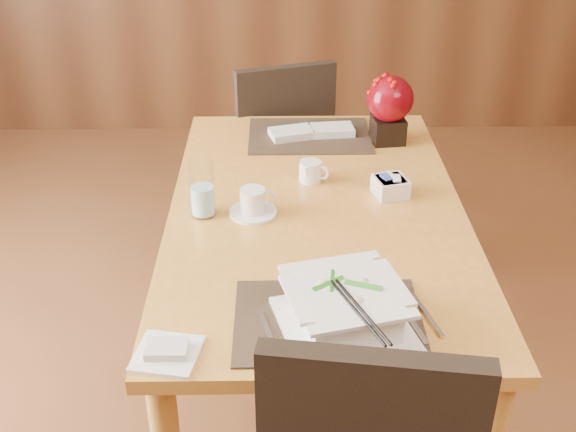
{
  "coord_description": "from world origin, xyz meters",
  "views": [
    {
      "loc": [
        -0.12,
        -1.32,
        1.83
      ],
      "look_at": [
        -0.09,
        0.35,
        0.87
      ],
      "focal_mm": 45.0,
      "sensor_mm": 36.0,
      "label": 1
    }
  ],
  "objects_px": {
    "dining_table": "(316,236)",
    "sugar_caddy": "(390,187)",
    "bread_plate": "(167,354)",
    "soup_setting": "(345,310)",
    "water_glass": "(202,189)",
    "far_chair": "(278,149)",
    "creamer_jug": "(310,171)",
    "berry_decor": "(390,105)",
    "coffee_cup": "(253,203)"
  },
  "relations": [
    {
      "from": "dining_table",
      "to": "bread_plate",
      "type": "relative_size",
      "value": 10.62
    },
    {
      "from": "creamer_jug",
      "to": "bread_plate",
      "type": "distance_m",
      "value": 0.93
    },
    {
      "from": "creamer_jug",
      "to": "far_chair",
      "type": "distance_m",
      "value": 0.79
    },
    {
      "from": "water_glass",
      "to": "bread_plate",
      "type": "height_order",
      "value": "water_glass"
    },
    {
      "from": "soup_setting",
      "to": "far_chair",
      "type": "bearing_deg",
      "value": 81.42
    },
    {
      "from": "creamer_jug",
      "to": "far_chair",
      "type": "xyz_separation_m",
      "value": [
        -0.11,
        0.74,
        -0.26
      ]
    },
    {
      "from": "water_glass",
      "to": "dining_table",
      "type": "bearing_deg",
      "value": 5.02
    },
    {
      "from": "dining_table",
      "to": "berry_decor",
      "type": "bearing_deg",
      "value": 60.64
    },
    {
      "from": "dining_table",
      "to": "far_chair",
      "type": "xyz_separation_m",
      "value": [
        -0.12,
        0.93,
        -0.13
      ]
    },
    {
      "from": "soup_setting",
      "to": "berry_decor",
      "type": "distance_m",
      "value": 1.11
    },
    {
      "from": "berry_decor",
      "to": "bread_plate",
      "type": "distance_m",
      "value": 1.34
    },
    {
      "from": "water_glass",
      "to": "bread_plate",
      "type": "distance_m",
      "value": 0.64
    },
    {
      "from": "sugar_caddy",
      "to": "far_chair",
      "type": "distance_m",
      "value": 0.95
    },
    {
      "from": "creamer_jug",
      "to": "dining_table",
      "type": "bearing_deg",
      "value": -61.42
    },
    {
      "from": "soup_setting",
      "to": "water_glass",
      "type": "height_order",
      "value": "water_glass"
    },
    {
      "from": "soup_setting",
      "to": "far_chair",
      "type": "distance_m",
      "value": 1.55
    },
    {
      "from": "coffee_cup",
      "to": "creamer_jug",
      "type": "xyz_separation_m",
      "value": [
        0.18,
        0.22,
        -0.0
      ]
    },
    {
      "from": "sugar_caddy",
      "to": "far_chair",
      "type": "xyz_separation_m",
      "value": [
        -0.35,
        0.84,
        -0.26
      ]
    },
    {
      "from": "water_glass",
      "to": "berry_decor",
      "type": "bearing_deg",
      "value": 40.4
    },
    {
      "from": "soup_setting",
      "to": "coffee_cup",
      "type": "relative_size",
      "value": 2.45
    },
    {
      "from": "dining_table",
      "to": "bread_plate",
      "type": "bearing_deg",
      "value": -119.05
    },
    {
      "from": "water_glass",
      "to": "creamer_jug",
      "type": "relative_size",
      "value": 1.87
    },
    {
      "from": "water_glass",
      "to": "berry_decor",
      "type": "relative_size",
      "value": 0.71
    },
    {
      "from": "bread_plate",
      "to": "water_glass",
      "type": "bearing_deg",
      "value": 87.52
    },
    {
      "from": "coffee_cup",
      "to": "water_glass",
      "type": "xyz_separation_m",
      "value": [
        -0.15,
        -0.0,
        0.05
      ]
    },
    {
      "from": "soup_setting",
      "to": "bread_plate",
      "type": "relative_size",
      "value": 2.52
    },
    {
      "from": "berry_decor",
      "to": "dining_table",
      "type": "bearing_deg",
      "value": -119.36
    },
    {
      "from": "water_glass",
      "to": "bread_plate",
      "type": "bearing_deg",
      "value": -92.48
    },
    {
      "from": "bread_plate",
      "to": "dining_table",
      "type": "bearing_deg",
      "value": 60.95
    },
    {
      "from": "dining_table",
      "to": "soup_setting",
      "type": "height_order",
      "value": "soup_setting"
    },
    {
      "from": "water_glass",
      "to": "far_chair",
      "type": "xyz_separation_m",
      "value": [
        0.22,
        0.96,
        -0.31
      ]
    },
    {
      "from": "coffee_cup",
      "to": "sugar_caddy",
      "type": "distance_m",
      "value": 0.44
    },
    {
      "from": "dining_table",
      "to": "sugar_caddy",
      "type": "relative_size",
      "value": 15.43
    },
    {
      "from": "far_chair",
      "to": "sugar_caddy",
      "type": "bearing_deg",
      "value": 94.94
    },
    {
      "from": "coffee_cup",
      "to": "berry_decor",
      "type": "distance_m",
      "value": 0.72
    },
    {
      "from": "creamer_jug",
      "to": "sugar_caddy",
      "type": "height_order",
      "value": "creamer_jug"
    },
    {
      "from": "far_chair",
      "to": "dining_table",
      "type": "bearing_deg",
      "value": 79.42
    },
    {
      "from": "berry_decor",
      "to": "bread_plate",
      "type": "relative_size",
      "value": 1.75
    },
    {
      "from": "coffee_cup",
      "to": "far_chair",
      "type": "distance_m",
      "value": 0.99
    },
    {
      "from": "dining_table",
      "to": "sugar_caddy",
      "type": "height_order",
      "value": "sugar_caddy"
    },
    {
      "from": "coffee_cup",
      "to": "water_glass",
      "type": "height_order",
      "value": "water_glass"
    },
    {
      "from": "bread_plate",
      "to": "far_chair",
      "type": "bearing_deg",
      "value": 81.08
    },
    {
      "from": "water_glass",
      "to": "sugar_caddy",
      "type": "bearing_deg",
      "value": 11.52
    },
    {
      "from": "dining_table",
      "to": "soup_setting",
      "type": "xyz_separation_m",
      "value": [
        0.04,
        -0.58,
        0.16
      ]
    },
    {
      "from": "soup_setting",
      "to": "sugar_caddy",
      "type": "xyz_separation_m",
      "value": [
        0.2,
        0.67,
        -0.03
      ]
    },
    {
      "from": "berry_decor",
      "to": "far_chair",
      "type": "relative_size",
      "value": 0.27
    },
    {
      "from": "water_glass",
      "to": "far_chair",
      "type": "distance_m",
      "value": 1.03
    },
    {
      "from": "water_glass",
      "to": "creamer_jug",
      "type": "xyz_separation_m",
      "value": [
        0.33,
        0.22,
        -0.05
      ]
    },
    {
      "from": "soup_setting",
      "to": "berry_decor",
      "type": "bearing_deg",
      "value": 62.73
    },
    {
      "from": "bread_plate",
      "to": "sugar_caddy",
      "type": "bearing_deg",
      "value": 51.24
    }
  ]
}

